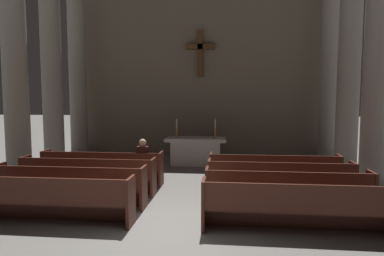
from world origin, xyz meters
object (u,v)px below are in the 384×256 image
at_px(candlestick_right, 215,132).
at_px(candlestick_left, 177,132).
at_px(pew_left_row_2, 70,186).
at_px(pew_left_row_4, 102,168).
at_px(column_right_fourth, 329,70).
at_px(column_right_second, 378,57).
at_px(pew_right_row_4, 274,171).
at_px(lone_worshipper, 144,161).
at_px(pew_left_row_1, 46,199).
at_px(altar, 196,151).
at_px(pew_right_row_3, 280,181).
at_px(pew_right_row_2, 287,192).
at_px(pew_right_row_1, 297,207).
at_px(column_left_second, 15,61).
at_px(column_left_fourth, 78,72).
at_px(column_right_third, 349,65).
at_px(pew_left_row_3, 88,176).
at_px(column_left_third, 52,68).

bearing_deg(candlestick_right, candlestick_left, 180.00).
bearing_deg(pew_left_row_2, pew_left_row_4, 90.00).
bearing_deg(column_right_fourth, column_right_second, -90.00).
height_order(pew_right_row_4, candlestick_right, candlestick_right).
relative_size(pew_left_row_2, candlestick_right, 5.12).
relative_size(candlestick_left, lone_worshipper, 0.51).
xyz_separation_m(pew_left_row_1, altar, (2.39, 5.98, 0.06)).
xyz_separation_m(pew_right_row_4, altar, (-2.39, 3.00, 0.06)).
bearing_deg(pew_right_row_4, pew_right_row_3, -90.00).
height_order(pew_right_row_3, pew_right_row_4, same).
xyz_separation_m(pew_right_row_2, candlestick_right, (-1.69, 4.98, 0.75)).
bearing_deg(pew_right_row_1, column_left_second, 157.10).
relative_size(column_left_second, candlestick_left, 10.68).
xyz_separation_m(column_left_fourth, lone_worshipper, (3.76, -4.17, -2.80)).
relative_size(pew_right_row_2, column_right_second, 0.48).
distance_m(column_left_second, altar, 6.45).
distance_m(pew_left_row_4, candlestick_left, 3.52).
relative_size(pew_right_row_2, column_right_third, 0.48).
distance_m(pew_right_row_4, candlestick_right, 3.52).
relative_size(pew_left_row_2, pew_right_row_4, 1.00).
distance_m(altar, candlestick_right, 0.98).
bearing_deg(pew_right_row_3, pew_left_row_2, -168.24).
relative_size(pew_left_row_3, column_right_third, 0.48).
distance_m(candlestick_right, lone_worshipper, 3.55).
height_order(pew_left_row_2, pew_right_row_3, same).
distance_m(pew_right_row_3, candlestick_left, 5.10).
bearing_deg(pew_right_row_3, pew_left_row_3, 180.00).
relative_size(pew_left_row_3, column_right_fourth, 0.48).
height_order(column_left_third, column_left_fourth, same).
bearing_deg(column_left_second, pew_right_row_3, -8.65).
bearing_deg(pew_right_row_1, candlestick_left, 117.31).
xyz_separation_m(pew_left_row_4, candlestick_right, (3.09, 3.00, 0.75)).
bearing_deg(pew_right_row_1, candlestick_right, 105.75).
height_order(column_right_second, lone_worshipper, column_right_second).
distance_m(column_right_second, column_right_fourth, 4.08).
height_order(pew_left_row_3, column_right_third, column_right_third).
relative_size(pew_right_row_2, column_right_fourth, 0.48).
relative_size(candlestick_right, lone_worshipper, 0.51).
bearing_deg(pew_left_row_4, column_left_third, 139.91).
height_order(pew_left_row_2, column_right_third, column_right_third).
relative_size(altar, candlestick_left, 3.28).
bearing_deg(column_left_third, column_right_second, -11.64).
height_order(pew_left_row_2, pew_right_row_2, same).
height_order(column_left_second, altar, column_left_second).
relative_size(pew_right_row_1, candlestick_right, 5.12).
xyz_separation_m(column_left_second, candlestick_right, (5.66, 2.87, -2.27)).
height_order(pew_left_row_3, candlestick_right, candlestick_right).
xyz_separation_m(pew_left_row_3, pew_right_row_3, (4.77, 0.00, 0.00)).
xyz_separation_m(pew_left_row_1, candlestick_right, (3.09, 5.98, 0.75)).
bearing_deg(pew_left_row_1, column_left_fourth, 109.70).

